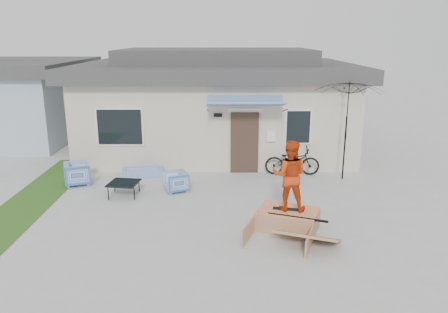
{
  "coord_description": "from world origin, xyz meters",
  "views": [
    {
      "loc": [
        0.28,
        -10.0,
        4.55
      ],
      "look_at": [
        0.3,
        1.8,
        1.3
      ],
      "focal_mm": 35.16,
      "sensor_mm": 36.0,
      "label": 1
    }
  ],
  "objects_px": {
    "loveseat": "(143,169)",
    "patio_umbrella": "(346,127)",
    "bicycle": "(292,158)",
    "skateboard": "(288,209)",
    "skater": "(290,174)",
    "armchair_right": "(176,181)",
    "coffee_table": "(124,189)",
    "skate_ramp": "(287,219)",
    "armchair_left": "(78,172)"
  },
  "relations": [
    {
      "from": "skateboard",
      "to": "armchair_left",
      "type": "bearing_deg",
      "value": 163.9
    },
    {
      "from": "loveseat",
      "to": "bicycle",
      "type": "xyz_separation_m",
      "value": [
        5.02,
        0.17,
        0.32
      ]
    },
    {
      "from": "coffee_table",
      "to": "skateboard",
      "type": "bearing_deg",
      "value": -26.48
    },
    {
      "from": "loveseat",
      "to": "coffee_table",
      "type": "relative_size",
      "value": 1.61
    },
    {
      "from": "armchair_left",
      "to": "coffee_table",
      "type": "distance_m",
      "value": 1.97
    },
    {
      "from": "loveseat",
      "to": "skater",
      "type": "bearing_deg",
      "value": 125.86
    },
    {
      "from": "coffee_table",
      "to": "skateboard",
      "type": "relative_size",
      "value": 1.11
    },
    {
      "from": "coffee_table",
      "to": "skate_ramp",
      "type": "xyz_separation_m",
      "value": [
        4.49,
        -2.29,
        0.03
      ]
    },
    {
      "from": "skate_ramp",
      "to": "bicycle",
      "type": "bearing_deg",
      "value": 100.67
    },
    {
      "from": "armchair_right",
      "to": "skate_ramp",
      "type": "distance_m",
      "value": 4.02
    },
    {
      "from": "armchair_right",
      "to": "skate_ramp",
      "type": "relative_size",
      "value": 0.36
    },
    {
      "from": "coffee_table",
      "to": "bicycle",
      "type": "relative_size",
      "value": 0.45
    },
    {
      "from": "loveseat",
      "to": "armchair_left",
      "type": "height_order",
      "value": "armchair_left"
    },
    {
      "from": "skater",
      "to": "armchair_right",
      "type": "bearing_deg",
      "value": -30.06
    },
    {
      "from": "loveseat",
      "to": "patio_umbrella",
      "type": "relative_size",
      "value": 0.5
    },
    {
      "from": "skate_ramp",
      "to": "skater",
      "type": "bearing_deg",
      "value": 90.0
    },
    {
      "from": "bicycle",
      "to": "patio_umbrella",
      "type": "distance_m",
      "value": 2.03
    },
    {
      "from": "armchair_right",
      "to": "bicycle",
      "type": "distance_m",
      "value": 4.12
    },
    {
      "from": "loveseat",
      "to": "patio_umbrella",
      "type": "distance_m",
      "value": 6.79
    },
    {
      "from": "loveseat",
      "to": "skate_ramp",
      "type": "xyz_separation_m",
      "value": [
        4.26,
        -4.14,
        -0.03
      ]
    },
    {
      "from": "loveseat",
      "to": "skate_ramp",
      "type": "height_order",
      "value": "loveseat"
    },
    {
      "from": "armchair_right",
      "to": "skater",
      "type": "xyz_separation_m",
      "value": [
        3.02,
        -2.62,
        1.04
      ]
    },
    {
      "from": "skate_ramp",
      "to": "skater",
      "type": "height_order",
      "value": "skater"
    },
    {
      "from": "coffee_table",
      "to": "skater",
      "type": "xyz_separation_m",
      "value": [
        4.5,
        -2.24,
        1.17
      ]
    },
    {
      "from": "armchair_left",
      "to": "bicycle",
      "type": "height_order",
      "value": "bicycle"
    },
    {
      "from": "armchair_left",
      "to": "patio_umbrella",
      "type": "relative_size",
      "value": 0.29
    },
    {
      "from": "loveseat",
      "to": "skater",
      "type": "relative_size",
      "value": 0.78
    },
    {
      "from": "bicycle",
      "to": "skateboard",
      "type": "distance_m",
      "value": 4.34
    },
    {
      "from": "loveseat",
      "to": "coffee_table",
      "type": "xyz_separation_m",
      "value": [
        -0.23,
        -1.85,
        -0.06
      ]
    },
    {
      "from": "coffee_table",
      "to": "skate_ramp",
      "type": "height_order",
      "value": "skate_ramp"
    },
    {
      "from": "loveseat",
      "to": "coffee_table",
      "type": "height_order",
      "value": "loveseat"
    },
    {
      "from": "bicycle",
      "to": "skate_ramp",
      "type": "distance_m",
      "value": 4.4
    },
    {
      "from": "coffee_table",
      "to": "skate_ramp",
      "type": "bearing_deg",
      "value": -27.01
    },
    {
      "from": "coffee_table",
      "to": "skate_ramp",
      "type": "relative_size",
      "value": 0.44
    },
    {
      "from": "armchair_right",
      "to": "skate_ramp",
      "type": "bearing_deg",
      "value": 25.65
    },
    {
      "from": "skater",
      "to": "loveseat",
      "type": "bearing_deg",
      "value": -32.83
    },
    {
      "from": "loveseat",
      "to": "skateboard",
      "type": "height_order",
      "value": "loveseat"
    },
    {
      "from": "armchair_right",
      "to": "bicycle",
      "type": "height_order",
      "value": "bicycle"
    },
    {
      "from": "skater",
      "to": "patio_umbrella",
      "type": "bearing_deg",
      "value": -110.75
    },
    {
      "from": "armchair_left",
      "to": "bicycle",
      "type": "distance_m",
      "value": 7.01
    },
    {
      "from": "loveseat",
      "to": "armchair_right",
      "type": "xyz_separation_m",
      "value": [
        1.26,
        -1.47,
        0.07
      ]
    },
    {
      "from": "skateboard",
      "to": "skater",
      "type": "bearing_deg",
      "value": 101.73
    },
    {
      "from": "coffee_table",
      "to": "skater",
      "type": "height_order",
      "value": "skater"
    },
    {
      "from": "armchair_left",
      "to": "skater",
      "type": "relative_size",
      "value": 0.46
    },
    {
      "from": "patio_umbrella",
      "to": "skate_ramp",
      "type": "relative_size",
      "value": 1.44
    },
    {
      "from": "loveseat",
      "to": "armchair_left",
      "type": "relative_size",
      "value": 1.7
    },
    {
      "from": "coffee_table",
      "to": "patio_umbrella",
      "type": "xyz_separation_m",
      "value": [
        6.85,
        1.56,
        1.54
      ]
    },
    {
      "from": "patio_umbrella",
      "to": "skater",
      "type": "height_order",
      "value": "skater"
    },
    {
      "from": "bicycle",
      "to": "skater",
      "type": "xyz_separation_m",
      "value": [
        -0.75,
        -4.27,
        0.79
      ]
    },
    {
      "from": "patio_umbrella",
      "to": "skate_ramp",
      "type": "height_order",
      "value": "patio_umbrella"
    }
  ]
}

